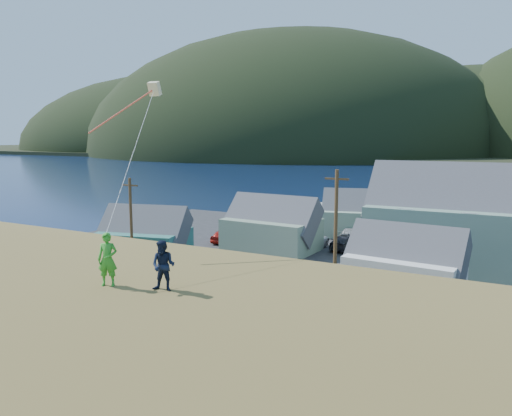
{
  "coord_description": "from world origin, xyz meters",
  "views": [
    {
      "loc": [
        9.75,
        -29.07,
        11.73
      ],
      "look_at": [
        0.3,
        -11.4,
        8.8
      ],
      "focal_mm": 35.0,
      "sensor_mm": 36.0,
      "label": 1
    }
  ],
  "objects": [
    {
      "name": "utility_poles",
      "position": [
        -1.18,
        1.5,
        4.5
      ],
      "size": [
        32.94,
        0.24,
        9.44
      ],
      "color": "#47331E",
      "rests_on": "waterfront_lot"
    },
    {
      "name": "waterfront_lot",
      "position": [
        0.0,
        17.0,
        0.06
      ],
      "size": [
        72.0,
        36.0,
        0.12
      ],
      "primitive_type": "cube",
      "color": "#28282B",
      "rests_on": "ground"
    },
    {
      "name": "ground",
      "position": [
        0.0,
        0.0,
        0.0
      ],
      "size": [
        900.0,
        900.0,
        0.0
      ],
      "primitive_type": "plane",
      "color": "#0A1638",
      "rests_on": "ground"
    },
    {
      "name": "shed_palegreen_near",
      "position": [
        -12.37,
        15.64,
        2.59
      ],
      "size": [
        9.8,
        6.51,
        6.87
      ],
      "rotation": [
        0.0,
        0.0,
        -0.06
      ],
      "color": "gray",
      "rests_on": "waterfront_lot"
    },
    {
      "name": "shed_white",
      "position": [
        2.78,
        6.69,
        2.5
      ],
      "size": [
        8.55,
        6.05,
        6.51
      ],
      "rotation": [
        0.0,
        0.0,
        -0.08
      ],
      "color": "silver",
      "rests_on": "waterfront_lot"
    },
    {
      "name": "kite_flyer_navy",
      "position": [
        0.68,
        -17.85,
        7.95
      ],
      "size": [
        0.85,
        0.73,
        1.5
      ],
      "primitive_type": "imported",
      "rotation": [
        0.0,
        0.0,
        0.25
      ],
      "color": "#121C33",
      "rests_on": "hillside"
    },
    {
      "name": "far_shore",
      "position": [
        0.0,
        330.0,
        1.0
      ],
      "size": [
        900.0,
        320.0,
        2.0
      ],
      "primitive_type": "cube",
      "color": "black",
      "rests_on": "ground"
    },
    {
      "name": "parked_cars",
      "position": [
        -9.15,
        20.81,
        0.85
      ],
      "size": [
        23.82,
        12.82,
        1.56
      ],
      "color": "navy",
      "rests_on": "waterfront_lot"
    },
    {
      "name": "shed_palegreen_far",
      "position": [
        -5.89,
        27.27,
        2.58
      ],
      "size": [
        11.11,
        8.01,
        6.73
      ],
      "rotation": [
        0.0,
        0.0,
        0.26
      ],
      "color": "gray",
      "rests_on": "waterfront_lot"
    },
    {
      "name": "kite_rig",
      "position": [
        -3.79,
        -12.93,
        13.4
      ],
      "size": [
        1.94,
        3.04,
        7.8
      ],
      "color": "#F7EDBC",
      "rests_on": "ground"
    },
    {
      "name": "kite_flyer_green",
      "position": [
        -1.12,
        -18.25,
        8.02
      ],
      "size": [
        0.71,
        0.62,
        1.63
      ],
      "primitive_type": "imported",
      "rotation": [
        0.0,
        0.0,
        0.46
      ],
      "color": "green",
      "rests_on": "hillside"
    },
    {
      "name": "wharf",
      "position": [
        -6.0,
        40.0,
        0.45
      ],
      "size": [
        26.0,
        14.0,
        0.9
      ],
      "primitive_type": "cube",
      "color": "gray",
      "rests_on": "ground"
    },
    {
      "name": "shed_teal",
      "position": [
        -20.93,
        6.19,
        2.38
      ],
      "size": [
        9.15,
        7.31,
        6.36
      ],
      "rotation": [
        0.0,
        0.0,
        0.24
      ],
      "color": "#285F53",
      "rests_on": "waterfront_lot"
    },
    {
      "name": "grass_strip",
      "position": [
        0.0,
        -2.0,
        0.05
      ],
      "size": [
        110.0,
        8.0,
        0.1
      ],
      "primitive_type": "cube",
      "color": "#4C3D19",
      "rests_on": "ground"
    }
  ]
}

